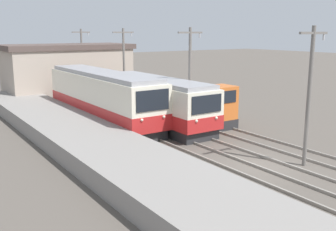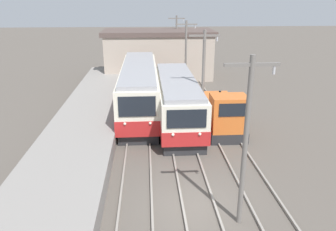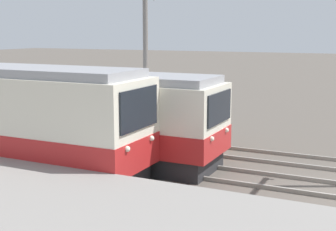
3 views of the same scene
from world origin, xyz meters
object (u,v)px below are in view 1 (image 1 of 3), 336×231
Objects in this scene: catenary_mast_near at (309,92)px; catenary_mast_mid at (190,74)px; commuter_train_left at (102,99)px; commuter_train_center at (155,103)px; shunting_locomotive at (204,108)px; catenary_mast_distant at (82,59)px; catenary_mast_far at (124,65)px.

catenary_mast_near is 9.60m from catenary_mast_mid.
commuter_train_left is 4.02m from commuter_train_center.
commuter_train_left is 7.49m from shunting_locomotive.
shunting_locomotive is 19.16m from catenary_mast_distant.
catenary_mast_near is 1.00× the size of catenary_mast_distant.
catenary_mast_distant reaches higher than commuter_train_center.
catenary_mast_near and catenary_mast_distant have the same top height.
catenary_mast_near is at bearing -90.00° from catenary_mast_distant.
catenary_mast_far and catenary_mast_distant have the same top height.
catenary_mast_far reaches higher than shunting_locomotive.
catenary_mast_mid is 1.00× the size of catenary_mast_distant.
catenary_mast_near reaches higher than shunting_locomotive.
shunting_locomotive is at bearing -39.04° from commuter_train_left.
commuter_train_center is at bearing 125.61° from catenary_mast_mid.
catenary_mast_far reaches higher than commuter_train_center.
commuter_train_left is 2.05× the size of catenary_mast_far.
catenary_mast_distant is (0.00, 19.21, 0.00)m from catenary_mast_mid.
commuter_train_left is 6.89m from catenary_mast_mid.
shunting_locomotive is 0.78× the size of catenary_mast_far.
catenary_mast_near is at bearing -82.66° from commuter_train_center.
shunting_locomotive is (3.00, -1.83, -0.40)m from commuter_train_center.
catenary_mast_near is (1.51, -11.71, 2.18)m from commuter_train_center.
catenary_mast_distant is (0.00, 9.60, 0.00)m from catenary_mast_far.
catenary_mast_far is (4.31, 4.62, 2.02)m from commuter_train_left.
commuter_train_center is at bearing 97.34° from catenary_mast_near.
shunting_locomotive is 0.78× the size of catenary_mast_mid.
commuter_train_left is 2.05× the size of catenary_mast_near.
catenary_mast_mid and catenary_mast_distant have the same top height.
catenary_mast_far is at bearing 78.63° from commuter_train_center.
commuter_train_left is at bearing -132.98° from catenary_mast_far.
catenary_mast_mid is at bearing -169.46° from shunting_locomotive.
catenary_mast_near is at bearing -90.00° from catenary_mast_mid.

